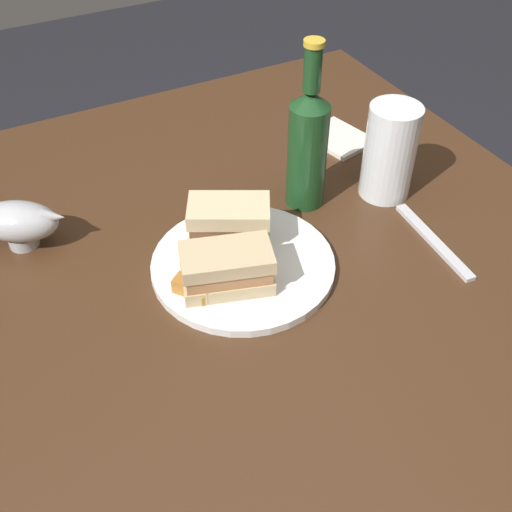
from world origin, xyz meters
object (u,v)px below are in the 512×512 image
(cider_bottle, at_px, (308,145))
(napkin, at_px, (338,138))
(gravy_boat, at_px, (19,221))
(plate, at_px, (243,265))
(sandwich_half_right, at_px, (227,268))
(sandwich_half_left, at_px, (229,223))
(fork, at_px, (433,241))
(pint_glass, at_px, (389,158))

(cider_bottle, distance_m, napkin, 0.22)
(gravy_boat, distance_m, cider_bottle, 0.44)
(gravy_boat, height_order, cider_bottle, cider_bottle)
(plate, xyz_separation_m, sandwich_half_right, (-0.03, 0.04, 0.04))
(sandwich_half_left, height_order, napkin, sandwich_half_left)
(cider_bottle, bearing_deg, sandwich_half_left, 106.09)
(napkin, distance_m, fork, 0.31)
(sandwich_half_right, xyz_separation_m, gravy_boat, (0.23, 0.22, 0.00))
(gravy_boat, xyz_separation_m, fork, (-0.28, -0.54, -0.04))
(gravy_boat, bearing_deg, sandwich_half_right, -135.56)
(plate, height_order, sandwich_half_left, sandwich_half_left)
(sandwich_half_right, xyz_separation_m, pint_glass, (0.09, -0.32, 0.02))
(sandwich_half_left, relative_size, cider_bottle, 0.50)
(plate, relative_size, napkin, 2.36)
(sandwich_half_left, bearing_deg, plate, 175.71)
(gravy_boat, bearing_deg, sandwich_half_left, -118.71)
(pint_glass, bearing_deg, sandwich_half_right, 104.91)
(sandwich_half_left, height_order, fork, sandwich_half_left)
(pint_glass, bearing_deg, sandwich_half_left, 90.91)
(pint_glass, xyz_separation_m, napkin, (0.17, -0.02, -0.06))
(fork, bearing_deg, cider_bottle, 38.16)
(plate, distance_m, sandwich_half_right, 0.06)
(plate, bearing_deg, pint_glass, -79.13)
(gravy_boat, bearing_deg, plate, -126.76)
(napkin, bearing_deg, sandwich_half_left, 119.60)
(sandwich_half_left, xyz_separation_m, fork, (-0.13, -0.27, -0.04))
(plate, bearing_deg, cider_bottle, -59.07)
(cider_bottle, bearing_deg, fork, -146.60)
(pint_glass, height_order, napkin, pint_glass)
(cider_bottle, bearing_deg, gravy_boat, 76.47)
(plate, distance_m, fork, 0.29)
(sandwich_half_right, relative_size, gravy_boat, 0.99)
(sandwich_half_left, relative_size, napkin, 1.21)
(gravy_boat, distance_m, fork, 0.61)
(pint_glass, height_order, cider_bottle, cider_bottle)
(cider_bottle, bearing_deg, sandwich_half_right, 122.61)
(plate, xyz_separation_m, napkin, (0.22, -0.31, -0.00))
(sandwich_half_left, xyz_separation_m, pint_glass, (0.00, -0.28, 0.02))
(sandwich_half_right, distance_m, fork, 0.32)
(plate, bearing_deg, sandwich_half_left, -4.29)
(sandwich_half_left, xyz_separation_m, sandwich_half_right, (-0.08, 0.04, -0.00))
(napkin, height_order, fork, napkin)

